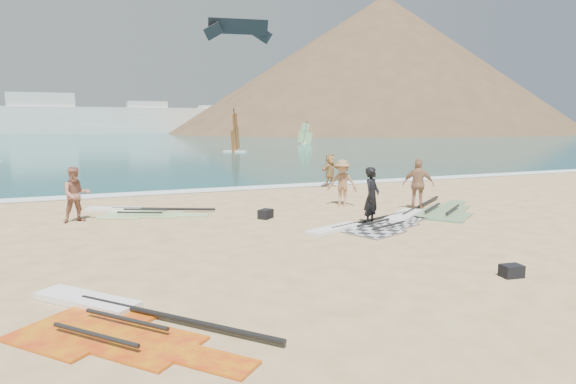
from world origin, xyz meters
name	(u,v)px	position (x,y,z in m)	size (l,w,h in m)	color
ground	(371,245)	(0.00, 0.00, 0.00)	(300.00, 300.00, 0.00)	#D6B37D
sea	(118,135)	(0.00, 132.00, 0.00)	(300.00, 240.00, 0.06)	#0B3F4F
surf_line	(243,189)	(0.00, 12.30, 0.00)	(300.00, 1.20, 0.04)	white
far_town	(59,119)	(-15.72, 150.00, 4.49)	(160.00, 8.00, 12.00)	white
headland_main	(381,133)	(85.00, 130.00, 0.00)	(143.00, 143.00, 45.00)	brown
headland_minor	(444,131)	(120.00, 140.00, 0.00)	(70.00, 70.00, 28.00)	brown
rig_grey	(364,227)	(0.88, 1.82, 0.05)	(5.02, 2.98, 0.19)	#2A292C
rig_green	(135,212)	(-5.71, 7.41, 0.05)	(4.65, 3.30, 0.20)	#7CC632
rig_orange	(427,212)	(4.45, 3.22, 0.05)	(5.79, 4.59, 0.20)	orange
rig_red	(110,319)	(-6.97, -2.87, 0.05)	(4.14, 4.81, 0.20)	red
gear_bag_near	(266,214)	(-1.49, 4.59, 0.16)	(0.52, 0.37, 0.33)	black
gear_bag_far	(512,271)	(1.35, -3.64, 0.14)	(0.46, 0.32, 0.28)	black
person_wetsuit	(372,197)	(1.36, 2.16, 0.97)	(0.71, 0.46, 1.94)	black
beachgoer_left	(76,195)	(-7.68, 6.49, 0.95)	(0.92, 0.72, 1.90)	#A76B55
beachgoer_mid	(342,183)	(2.33, 5.96, 0.95)	(1.23, 0.70, 1.90)	#976C49
beachgoer_back	(418,184)	(4.61, 3.99, 1.00)	(1.17, 0.49, 2.00)	#AA7856
beachgoer_right	(330,170)	(4.62, 11.50, 0.89)	(1.65, 0.53, 1.78)	tan
windsurfer_centre	(235,140)	(8.19, 42.26, 1.42)	(2.74, 2.86, 5.03)	white
windsurfer_right	(305,137)	(24.03, 57.95, 1.14)	(1.96, 1.95, 3.73)	white
kitesurf_kite	(238,28)	(8.70, 42.13, 13.74)	(7.84, 2.01, 2.53)	black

